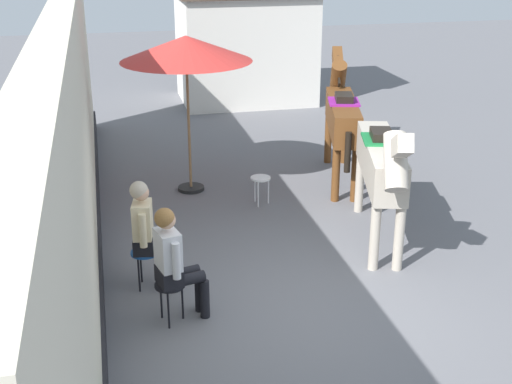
% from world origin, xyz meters
% --- Properties ---
extents(ground_plane, '(40.00, 40.00, 0.00)m').
position_xyz_m(ground_plane, '(0.00, 3.00, 0.00)').
color(ground_plane, slate).
extents(pub_facade_wall, '(0.34, 14.00, 3.40)m').
position_xyz_m(pub_facade_wall, '(-2.55, 1.50, 1.54)').
color(pub_facade_wall, beige).
rests_on(pub_facade_wall, ground_plane).
extents(distant_cottage, '(3.40, 2.60, 3.50)m').
position_xyz_m(distant_cottage, '(1.40, 10.25, 1.80)').
color(distant_cottage, silver).
rests_on(distant_cottage, ground_plane).
extents(seated_visitor_near, '(0.61, 0.48, 1.39)m').
position_xyz_m(seated_visitor_near, '(-1.57, 0.12, 0.78)').
color(seated_visitor_near, black).
rests_on(seated_visitor_near, ground_plane).
extents(seated_visitor_far, '(0.61, 0.48, 1.39)m').
position_xyz_m(seated_visitor_far, '(-1.78, 0.97, 0.78)').
color(seated_visitor_far, '#194C99').
rests_on(seated_visitor_far, ground_plane).
extents(saddled_horse_near, '(1.06, 2.93, 2.06)m').
position_xyz_m(saddled_horse_near, '(1.44, 1.57, 1.16)').
color(saddled_horse_near, '#B2A899').
rests_on(saddled_horse_near, ground_plane).
extents(saddled_horse_far, '(1.05, 2.93, 2.06)m').
position_xyz_m(saddled_horse_far, '(1.80, 4.18, 1.16)').
color(saddled_horse_far, brown).
rests_on(saddled_horse_far, ground_plane).
extents(cafe_parasol, '(2.10, 2.10, 2.58)m').
position_xyz_m(cafe_parasol, '(-0.85, 4.17, 2.36)').
color(cafe_parasol, black).
rests_on(cafe_parasol, ground_plane).
extents(spare_stool_white, '(0.32, 0.32, 0.46)m').
position_xyz_m(spare_stool_white, '(0.15, 3.29, 0.40)').
color(spare_stool_white, white).
rests_on(spare_stool_white, ground_plane).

